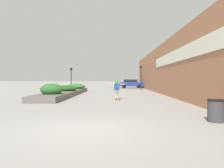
{
  "coord_description": "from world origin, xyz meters",
  "views": [
    {
      "loc": [
        1.03,
        -6.74,
        1.57
      ],
      "look_at": [
        0.57,
        17.23,
        1.03
      ],
      "focal_mm": 35.0,
      "sensor_mm": 36.0,
      "label": 1
    }
  ],
  "objects": [
    {
      "name": "trash_bin",
      "position": [
        4.69,
        1.28,
        0.41
      ],
      "size": [
        0.63,
        0.63,
        0.82
      ],
      "color": "#38383D",
      "rests_on": "ground_plane"
    },
    {
      "name": "ground_plane",
      "position": [
        0.0,
        0.0,
        0.0
      ],
      "size": [
        300.0,
        300.0,
        0.0
      ],
      "primitive_type": "plane",
      "color": "gray"
    },
    {
      "name": "car_center_left",
      "position": [
        3.62,
        31.2,
        0.8
      ],
      "size": [
        4.21,
        2.03,
        1.49
      ],
      "rotation": [
        0.0,
        0.0,
        -1.57
      ],
      "color": "navy",
      "rests_on": "ground_plane"
    },
    {
      "name": "traffic_light_left",
      "position": [
        -5.19,
        23.21,
        2.15
      ],
      "size": [
        0.28,
        0.3,
        3.12
      ],
      "color": "black",
      "rests_on": "ground_plane"
    },
    {
      "name": "skateboard",
      "position": [
        1.08,
        9.67,
        0.07
      ],
      "size": [
        0.49,
        0.77,
        0.1
      ],
      "rotation": [
        0.0,
        0.0,
        0.44
      ],
      "color": "olive",
      "rests_on": "ground_plane"
    },
    {
      "name": "building_wall_right",
      "position": [
        6.02,
        15.51,
        2.62
      ],
      "size": [
        0.67,
        45.37,
        5.23
      ],
      "color": "#9E6647",
      "rests_on": "ground_plane"
    },
    {
      "name": "traffic_light_right",
      "position": [
        4.54,
        24.1,
        2.35
      ],
      "size": [
        0.28,
        0.3,
        3.44
      ],
      "color": "black",
      "rests_on": "ground_plane"
    },
    {
      "name": "planter_box",
      "position": [
        -3.89,
        14.78,
        0.39
      ],
      "size": [
        2.28,
        15.3,
        1.23
      ],
      "color": "#605B54",
      "rests_on": "ground_plane"
    },
    {
      "name": "skateboarder",
      "position": [
        1.08,
        9.67,
        0.94
      ],
      "size": [
        1.21,
        0.63,
        1.39
      ],
      "rotation": [
        0.0,
        0.0,
        0.44
      ],
      "color": "tan",
      "rests_on": "skateboard"
    },
    {
      "name": "car_leftmost",
      "position": [
        14.18,
        31.47,
        0.82
      ],
      "size": [
        4.47,
        1.89,
        1.55
      ],
      "rotation": [
        0.0,
        0.0,
        1.57
      ],
      "color": "navy",
      "rests_on": "ground_plane"
    }
  ]
}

